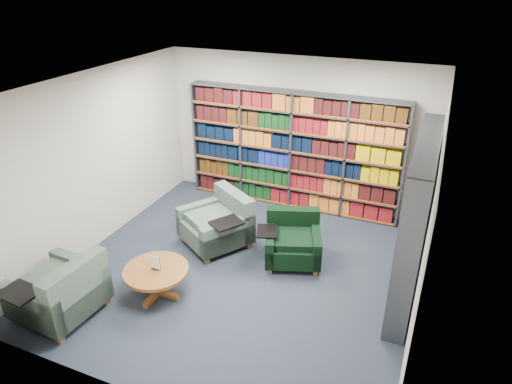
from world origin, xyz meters
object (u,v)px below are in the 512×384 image
at_px(chair_green_right, 292,241).
at_px(coffee_table, 156,274).
at_px(chair_teal_left, 220,224).
at_px(chair_teal_front, 63,293).

distance_m(chair_green_right, coffee_table, 2.15).
bearing_deg(chair_green_right, chair_teal_left, -178.87).
distance_m(chair_teal_left, coffee_table, 1.57).
xyz_separation_m(chair_teal_left, coffee_table, (-0.20, -1.56, -0.01)).
bearing_deg(coffee_table, chair_teal_front, -136.36).
height_order(chair_teal_left, chair_teal_front, chair_teal_front).
bearing_deg(chair_teal_left, chair_teal_front, -114.24).
bearing_deg(chair_teal_front, coffee_table, 43.64).
height_order(chair_green_right, chair_teal_front, chair_teal_front).
relative_size(chair_green_right, coffee_table, 1.23).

